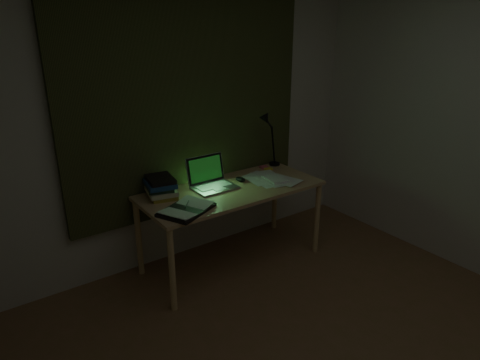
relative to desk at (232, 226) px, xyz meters
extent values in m
cube|color=beige|center=(-0.16, 0.42, 0.90)|extent=(3.50, 0.00, 2.50)
cube|color=#2D3219|center=(-0.16, 0.38, 1.10)|extent=(2.20, 0.06, 2.00)
ellipsoid|color=black|center=(0.16, 0.09, 0.37)|extent=(0.08, 0.11, 0.04)
cube|color=yellow|center=(0.56, 0.20, 0.36)|extent=(0.08, 0.08, 0.01)
cube|color=#E25872|center=(0.56, 0.26, 0.36)|extent=(0.08, 0.08, 0.02)
camera|label=1|loc=(-1.89, -2.75, 1.68)|focal=32.00mm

